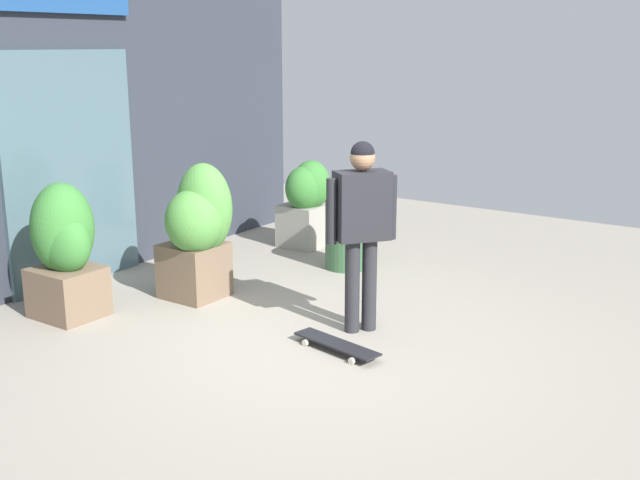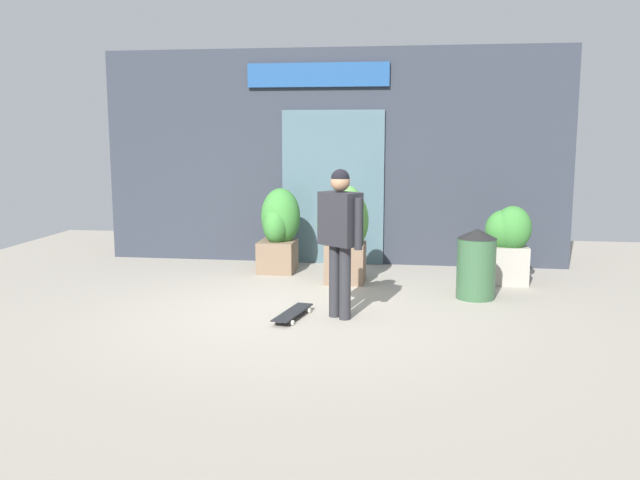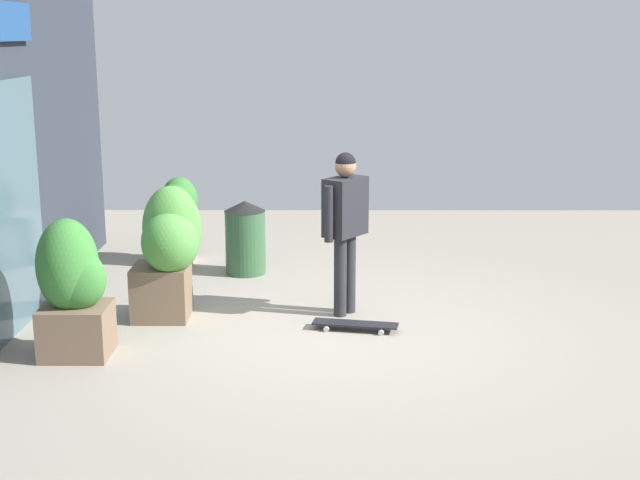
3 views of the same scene
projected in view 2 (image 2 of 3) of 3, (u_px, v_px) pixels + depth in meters
The scene contains 8 objects.
ground_plane at pixel (297, 314), 7.94m from camera, with size 12.00×12.00×0.00m, color gray.
building_facade at pixel (332, 158), 10.85m from camera, with size 7.33×0.31×3.36m.
skateboarder at pixel (340, 228), 7.60m from camera, with size 0.53×0.49×1.68m.
skateboard at pixel (293, 313), 7.74m from camera, with size 0.34×0.86×0.08m.
planter_box_left at pixel (508, 241), 9.40m from camera, with size 0.62×0.59×1.09m.
planter_box_right at pixel (279, 229), 10.24m from camera, with size 0.60×0.63×1.25m.
planter_box_mid at pixel (346, 231), 9.42m from camera, with size 0.70×0.70×1.36m.
trash_bin at pixel (476, 264), 8.60m from camera, with size 0.49×0.49×0.89m.
Camera 2 is at (1.37, -7.59, 2.09)m, focal length 38.52 mm.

